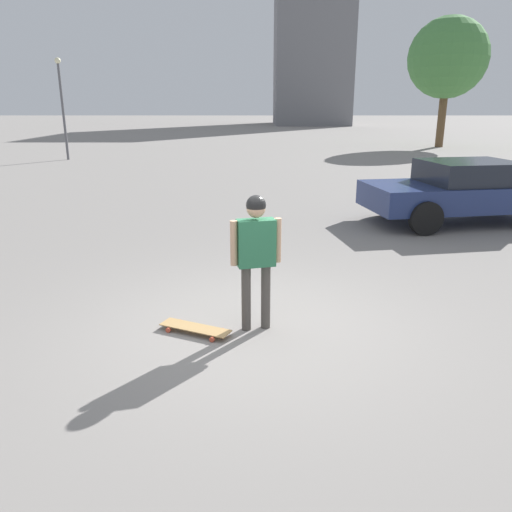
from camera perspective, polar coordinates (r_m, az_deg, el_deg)
ground_plane at (r=6.23m, az=0.00°, el=-8.25°), size 220.00×220.00×0.00m
person at (r=5.86m, az=0.00°, el=1.09°), size 0.30×0.60×1.66m
skateboard at (r=6.14m, az=-6.95°, el=-8.17°), size 0.58×0.91×0.07m
car_parked_near at (r=12.46m, az=22.65°, el=6.95°), size 2.65×4.65×1.42m
building_block_distant at (r=68.16m, az=6.37°, el=23.60°), size 12.54×9.06×21.03m
tree_distant at (r=34.34m, az=21.09°, el=20.34°), size 4.75×4.75×7.65m
lamp_post at (r=26.49m, az=-21.30°, el=16.31°), size 0.28×0.28×4.70m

